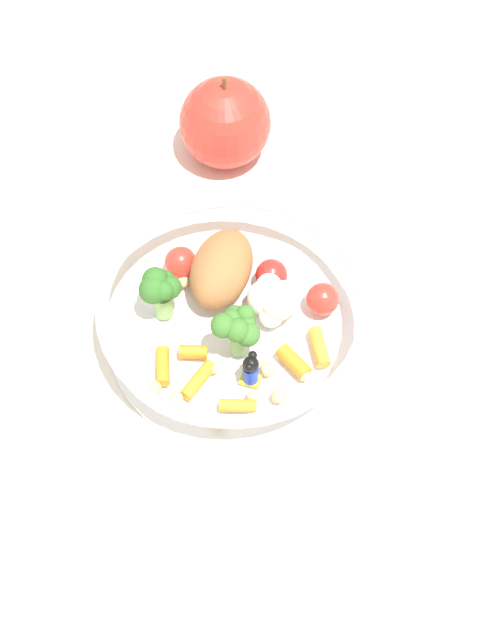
# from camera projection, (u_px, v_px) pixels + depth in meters

# --- Properties ---
(ground_plane) EXTENTS (2.40, 2.40, 0.00)m
(ground_plane) POSITION_uv_depth(u_px,v_px,m) (229.00, 336.00, 0.78)
(ground_plane) COLOR silver
(food_container) EXTENTS (0.21, 0.21, 0.06)m
(food_container) POSITION_uv_depth(u_px,v_px,m) (241.00, 311.00, 0.76)
(food_container) COLOR white
(food_container) RESTS_ON ground_plane
(loose_apple) EXTENTS (0.08, 0.08, 0.09)m
(loose_apple) POSITION_uv_depth(u_px,v_px,m) (230.00, 123.00, 0.85)
(loose_apple) COLOR red
(loose_apple) RESTS_ON ground_plane
(folded_napkin) EXTENTS (0.16, 0.17, 0.01)m
(folded_napkin) POSITION_uv_depth(u_px,v_px,m) (304.00, 622.00, 0.65)
(folded_napkin) COLOR white
(folded_napkin) RESTS_ON ground_plane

